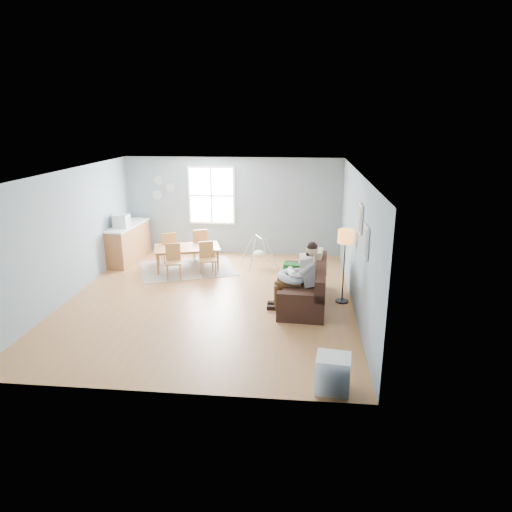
# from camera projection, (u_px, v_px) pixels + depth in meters

# --- Properties ---
(room) EXTENTS (8.40, 9.40, 3.90)m
(room) POSITION_uv_depth(u_px,v_px,m) (207.00, 186.00, 9.08)
(room) COLOR #AC773D
(window) EXTENTS (1.32, 0.08, 1.62)m
(window) POSITION_uv_depth(u_px,v_px,m) (212.00, 196.00, 12.66)
(window) COLOR white
(window) RESTS_ON room
(pictures) EXTENTS (0.05, 1.34, 0.74)m
(pictures) POSITION_uv_depth(u_px,v_px,m) (363.00, 230.00, 7.97)
(pictures) COLOR white
(pictures) RESTS_ON room
(wall_plates) EXTENTS (0.67, 0.02, 0.66)m
(wall_plates) POSITION_uv_depth(u_px,v_px,m) (162.00, 188.00, 12.75)
(wall_plates) COLOR #92A7AF
(wall_plates) RESTS_ON room
(sofa) EXTENTS (1.03, 2.16, 0.85)m
(sofa) POSITION_uv_depth(u_px,v_px,m) (306.00, 289.00, 9.48)
(sofa) COLOR black
(sofa) RESTS_ON room
(green_throw) EXTENTS (1.01, 0.89, 0.04)m
(green_throw) POSITION_uv_depth(u_px,v_px,m) (305.00, 268.00, 10.09)
(green_throw) COLOR #135623
(green_throw) RESTS_ON sofa
(beige_pillow) EXTENTS (0.19, 0.50, 0.48)m
(beige_pillow) POSITION_uv_depth(u_px,v_px,m) (319.00, 261.00, 9.84)
(beige_pillow) COLOR #B6A88B
(beige_pillow) RESTS_ON sofa
(father) EXTENTS (1.00, 0.47, 1.41)m
(father) POSITION_uv_depth(u_px,v_px,m) (300.00, 274.00, 9.09)
(father) COLOR #969698
(father) RESTS_ON sofa
(nursing_pillow) EXTENTS (0.63, 0.62, 0.24)m
(nursing_pillow) POSITION_uv_depth(u_px,v_px,m) (292.00, 277.00, 9.14)
(nursing_pillow) COLOR #ACC7D7
(nursing_pillow) RESTS_ON father
(infant) EXTENTS (0.22, 0.40, 0.15)m
(infant) POSITION_uv_depth(u_px,v_px,m) (291.00, 272.00, 9.15)
(infant) COLOR white
(infant) RESTS_ON nursing_pillow
(toddler) EXTENTS (0.55, 0.31, 0.84)m
(toddler) POSITION_uv_depth(u_px,v_px,m) (304.00, 267.00, 9.56)
(toddler) COLOR silver
(toddler) RESTS_ON sofa
(floor_lamp) EXTENTS (0.31, 0.31, 1.56)m
(floor_lamp) POSITION_uv_depth(u_px,v_px,m) (345.00, 243.00, 9.25)
(floor_lamp) COLOR black
(floor_lamp) RESTS_ON room
(storage_cube) EXTENTS (0.53, 0.48, 0.53)m
(storage_cube) POSITION_uv_depth(u_px,v_px,m) (332.00, 373.00, 6.44)
(storage_cube) COLOR white
(storage_cube) RESTS_ON room
(rug) EXTENTS (2.81, 2.49, 0.01)m
(rug) POSITION_uv_depth(u_px,v_px,m) (188.00, 269.00, 11.72)
(rug) COLOR gray
(rug) RESTS_ON room
(dining_table) EXTENTS (1.83, 1.34, 0.58)m
(dining_table) POSITION_uv_depth(u_px,v_px,m) (188.00, 258.00, 11.64)
(dining_table) COLOR brown
(dining_table) RESTS_ON rug
(chair_sw) EXTENTS (0.46, 0.46, 0.83)m
(chair_sw) POSITION_uv_depth(u_px,v_px,m) (173.00, 259.00, 10.95)
(chair_sw) COLOR #9B6235
(chair_sw) RESTS_ON rug
(chair_se) EXTENTS (0.49, 0.49, 0.83)m
(chair_se) POSITION_uv_depth(u_px,v_px,m) (207.00, 257.00, 11.17)
(chair_se) COLOR #9B6235
(chair_se) RESTS_ON rug
(chair_nw) EXTENTS (0.53, 0.53, 0.86)m
(chair_nw) POSITION_uv_depth(u_px,v_px,m) (169.00, 246.00, 12.01)
(chair_nw) COLOR #9B6235
(chair_nw) RESTS_ON rug
(chair_ne) EXTENTS (0.53, 0.53, 0.89)m
(chair_ne) POSITION_uv_depth(u_px,v_px,m) (200.00, 243.00, 12.21)
(chair_ne) COLOR #9B6235
(chair_ne) RESTS_ON rug
(counter) EXTENTS (0.67, 1.83, 1.00)m
(counter) POSITION_uv_depth(u_px,v_px,m) (129.00, 243.00, 12.25)
(counter) COLOR brown
(counter) RESTS_ON room
(monitor) EXTENTS (0.37, 0.35, 0.34)m
(monitor) POSITION_uv_depth(u_px,v_px,m) (121.00, 221.00, 11.73)
(monitor) COLOR silver
(monitor) RESTS_ON counter
(baby_swing) EXTENTS (1.06, 1.07, 0.82)m
(baby_swing) POSITION_uv_depth(u_px,v_px,m) (259.00, 253.00, 11.76)
(baby_swing) COLOR silver
(baby_swing) RESTS_ON room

